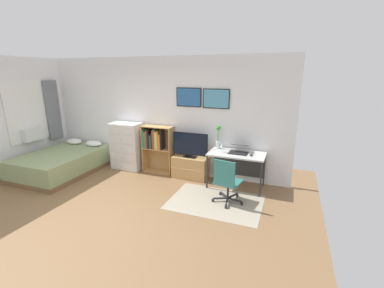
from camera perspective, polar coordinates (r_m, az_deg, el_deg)
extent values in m
plane|color=brown|center=(4.81, -20.74, -14.74)|extent=(7.20, 7.20, 0.00)
cube|color=white|center=(6.26, -7.08, 6.25)|extent=(6.12, 0.06, 2.70)
cube|color=black|center=(5.83, -0.72, 10.27)|extent=(0.59, 0.02, 0.42)
cube|color=#285B93|center=(5.82, -0.77, 10.26)|extent=(0.55, 0.01, 0.38)
cube|color=black|center=(5.63, 5.35, 9.92)|extent=(0.59, 0.02, 0.42)
cube|color=#4C93B7|center=(5.62, 5.31, 9.91)|extent=(0.55, 0.01, 0.38)
cube|color=white|center=(7.37, -32.66, 6.10)|extent=(0.02, 1.03, 1.48)
cube|color=silver|center=(7.38, -32.72, 6.10)|extent=(0.01, 0.95, 1.40)
cube|color=slate|center=(7.77, -28.31, 6.53)|extent=(0.05, 0.40, 1.54)
cube|color=silver|center=(7.38, -31.63, 1.90)|extent=(0.20, 0.52, 0.30)
cube|color=#9E937F|center=(4.98, 5.19, -12.57)|extent=(1.70, 1.20, 0.01)
cube|color=brown|center=(7.03, -26.50, -5.24)|extent=(1.47, 2.06, 0.10)
cube|color=#8C9E6B|center=(6.95, -26.75, -3.31)|extent=(1.43, 2.02, 0.40)
ellipsoid|color=white|center=(7.61, -24.49, 0.53)|extent=(0.45, 0.29, 0.14)
ellipsoid|color=white|center=(7.19, -20.90, 0.11)|extent=(0.45, 0.29, 0.14)
cube|color=silver|center=(6.61, -14.11, -0.45)|extent=(0.76, 0.42, 1.16)
cube|color=silver|center=(6.59, -14.93, -4.77)|extent=(0.72, 0.01, 0.21)
sphere|color=#A59E8C|center=(6.57, -15.01, -4.81)|extent=(0.03, 0.03, 0.03)
cube|color=silver|center=(6.51, -15.06, -2.87)|extent=(0.72, 0.01, 0.21)
sphere|color=#A59E8C|center=(6.50, -15.15, -2.91)|extent=(0.03, 0.03, 0.03)
cube|color=silver|center=(6.45, -15.20, -0.94)|extent=(0.72, 0.01, 0.21)
sphere|color=#A59E8C|center=(6.43, -15.29, -0.97)|extent=(0.03, 0.03, 0.03)
cube|color=silver|center=(6.39, -15.35, 1.04)|extent=(0.72, 0.01, 0.21)
sphere|color=#A59E8C|center=(6.38, -15.43, 1.01)|extent=(0.03, 0.03, 0.03)
cube|color=silver|center=(6.34, -15.49, 3.05)|extent=(0.72, 0.01, 0.21)
sphere|color=#A59E8C|center=(6.32, -15.58, 3.02)|extent=(0.03, 0.03, 0.03)
cube|color=tan|center=(6.41, -10.31, -0.87)|extent=(0.02, 0.30, 1.13)
cube|color=tan|center=(6.07, -4.47, -1.57)|extent=(0.02, 0.30, 1.13)
cube|color=tan|center=(6.41, -7.30, -5.97)|extent=(0.74, 0.30, 0.02)
cube|color=tan|center=(6.23, -7.48, -1.01)|extent=(0.70, 0.30, 0.02)
cube|color=tan|center=(6.10, -7.65, 3.80)|extent=(0.70, 0.30, 0.02)
cube|color=tan|center=(6.36, -6.84, -0.86)|extent=(0.74, 0.01, 1.13)
cube|color=#2D8C4C|center=(6.30, -10.35, 1.21)|extent=(0.03, 0.20, 0.44)
cube|color=#2D8C4C|center=(6.29, -9.96, 0.98)|extent=(0.04, 0.23, 0.39)
cube|color=red|center=(6.25, -9.73, 1.04)|extent=(0.03, 0.18, 0.42)
cube|color=black|center=(6.23, -9.38, 1.15)|extent=(0.04, 0.20, 0.45)
cube|color=black|center=(6.21, -9.10, 0.63)|extent=(0.03, 0.17, 0.35)
cube|color=#2D8C4C|center=(6.23, -8.70, 0.53)|extent=(0.02, 0.24, 0.31)
cube|color=black|center=(6.21, -8.49, 0.75)|extent=(0.02, 0.24, 0.37)
cube|color=red|center=(6.18, -8.23, 1.07)|extent=(0.03, 0.23, 0.45)
cube|color=#2D8C4C|center=(6.15, -8.02, 1.14)|extent=(0.02, 0.21, 0.47)
cube|color=gold|center=(6.15, -7.73, 0.92)|extent=(0.03, 0.22, 0.43)
cube|color=white|center=(6.11, -7.56, 0.74)|extent=(0.02, 0.17, 0.41)
cube|color=orange|center=(6.10, -7.27, 0.88)|extent=(0.03, 0.19, 0.44)
cube|color=orange|center=(6.11, -6.82, 0.55)|extent=(0.04, 0.23, 0.36)
cube|color=black|center=(6.07, -6.55, 0.99)|extent=(0.02, 0.21, 0.47)
cube|color=tan|center=(5.95, -0.34, -5.12)|extent=(0.80, 0.40, 0.50)
cube|color=tan|center=(5.77, -1.08, -5.79)|extent=(0.80, 0.01, 0.02)
cube|color=black|center=(5.84, -0.41, -2.82)|extent=(0.28, 0.16, 0.02)
cube|color=black|center=(5.83, -0.41, -2.49)|extent=(0.06, 0.04, 0.05)
cube|color=black|center=(5.76, -0.42, 0.02)|extent=(0.82, 0.02, 0.51)
cube|color=black|center=(5.75, -0.46, -0.01)|extent=(0.79, 0.01, 0.48)
cube|color=silver|center=(5.40, 9.85, -2.17)|extent=(1.15, 0.64, 0.03)
cube|color=#2D2D30|center=(5.38, 3.33, -6.19)|extent=(0.03, 0.03, 0.71)
cube|color=#2D2D30|center=(5.18, 14.95, -7.59)|extent=(0.03, 0.03, 0.71)
cube|color=#2D2D30|center=(5.90, 5.07, -4.24)|extent=(0.03, 0.03, 0.71)
cube|color=#2D2D30|center=(5.72, 15.63, -5.43)|extent=(0.03, 0.03, 0.71)
cube|color=#2D2D30|center=(5.79, 10.32, -4.45)|extent=(1.09, 0.02, 0.50)
cylinder|color=#232326|center=(4.93, 10.90, -12.79)|extent=(0.05, 0.05, 0.05)
cube|color=#232326|center=(4.96, 9.38, -12.04)|extent=(0.28, 0.08, 0.02)
cylinder|color=#232326|center=(5.22, 9.93, -11.11)|extent=(0.05, 0.05, 0.05)
cube|color=#232326|center=(5.10, 8.93, -11.20)|extent=(0.16, 0.26, 0.02)
cylinder|color=#232326|center=(5.24, 6.27, -10.84)|extent=(0.05, 0.05, 0.05)
cube|color=#232326|center=(5.11, 7.06, -11.06)|extent=(0.22, 0.22, 0.02)
cylinder|color=#232326|center=(4.97, 4.62, -12.30)|extent=(0.05, 0.05, 0.05)
cube|color=#232326|center=(4.98, 6.26, -11.80)|extent=(0.26, 0.15, 0.02)
cylinder|color=#232326|center=(4.78, 7.50, -13.63)|extent=(0.05, 0.05, 0.05)
cube|color=#232326|center=(4.88, 7.70, -12.44)|extent=(0.07, 0.28, 0.02)
cylinder|color=#232326|center=(4.93, 7.93, -9.99)|extent=(0.04, 0.04, 0.30)
cube|color=#2D6B66|center=(4.86, 8.01, -8.24)|extent=(0.51, 0.51, 0.03)
cube|color=#2D6B66|center=(4.60, 7.12, -6.37)|extent=(0.40, 0.10, 0.45)
cube|color=black|center=(5.39, 10.12, -1.96)|extent=(0.40, 0.27, 0.01)
cube|color=black|center=(5.39, 10.11, -1.90)|extent=(0.37, 0.25, 0.00)
cube|color=black|center=(5.51, 10.57, -0.22)|extent=(0.39, 0.26, 0.07)
cube|color=#234C5B|center=(5.51, 10.56, -0.22)|extent=(0.37, 0.23, 0.06)
ellipsoid|color=#262628|center=(5.28, 12.91, -2.38)|extent=(0.06, 0.10, 0.03)
cylinder|color=silver|center=(5.66, 5.72, -0.18)|extent=(0.09, 0.09, 0.16)
cylinder|color=#3D8438|center=(5.62, 5.95, 1.54)|extent=(0.01, 0.01, 0.42)
sphere|color=#308B2C|center=(5.57, 6.01, 3.62)|extent=(0.07, 0.07, 0.07)
cylinder|color=#3D8438|center=(5.64, 5.68, 1.61)|extent=(0.01, 0.01, 0.42)
sphere|color=#308B2C|center=(5.59, 5.74, 3.68)|extent=(0.07, 0.07, 0.07)
cylinder|color=#3D8438|center=(5.61, 5.66, 1.46)|extent=(0.01, 0.01, 0.40)
sphere|color=#308B2C|center=(5.57, 5.71, 3.45)|extent=(0.07, 0.07, 0.07)
cylinder|color=silver|center=(5.42, 6.52, -1.75)|extent=(0.06, 0.06, 0.01)
cylinder|color=silver|center=(5.41, 6.54, -1.21)|extent=(0.01, 0.01, 0.10)
cone|color=silver|center=(5.38, 6.56, -0.32)|extent=(0.07, 0.07, 0.07)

